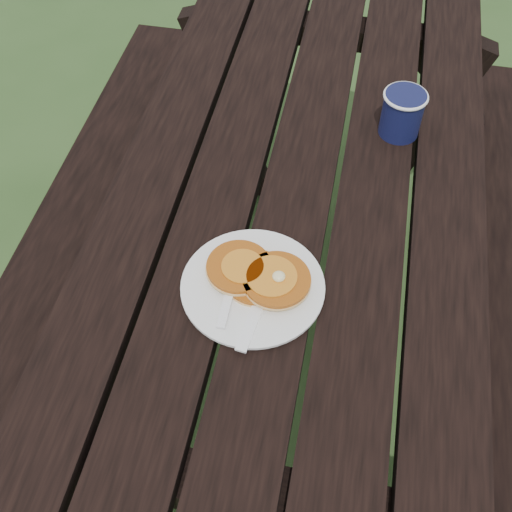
% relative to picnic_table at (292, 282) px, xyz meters
% --- Properties ---
extents(ground, '(60.00, 60.00, 0.00)m').
position_rel_picnic_table_xyz_m(ground, '(0.00, 0.00, -0.37)').
color(ground, '#29431D').
rests_on(ground, ground).
extents(picnic_table, '(1.36, 1.80, 0.75)m').
position_rel_picnic_table_xyz_m(picnic_table, '(0.00, 0.00, 0.00)').
color(picnic_table, black).
rests_on(picnic_table, ground).
extents(plate, '(0.30, 0.30, 0.01)m').
position_rel_picnic_table_xyz_m(plate, '(-0.04, -0.30, 0.39)').
color(plate, white).
rests_on(plate, picnic_table).
extents(pancake_stack, '(0.19, 0.13, 0.04)m').
position_rel_picnic_table_xyz_m(pancake_stack, '(-0.03, -0.29, 0.41)').
color(pancake_stack, '#B45914').
rests_on(pancake_stack, plate).
extents(knife, '(0.04, 0.18, 0.00)m').
position_rel_picnic_table_xyz_m(knife, '(-0.02, -0.35, 0.39)').
color(knife, white).
rests_on(knife, plate).
extents(fork, '(0.03, 0.16, 0.01)m').
position_rel_picnic_table_xyz_m(fork, '(-0.07, -0.35, 0.40)').
color(fork, white).
rests_on(fork, plate).
extents(coffee_cup, '(0.09, 0.09, 0.10)m').
position_rel_picnic_table_xyz_m(coffee_cup, '(0.19, 0.17, 0.44)').
color(coffee_cup, '#11153D').
rests_on(coffee_cup, picnic_table).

